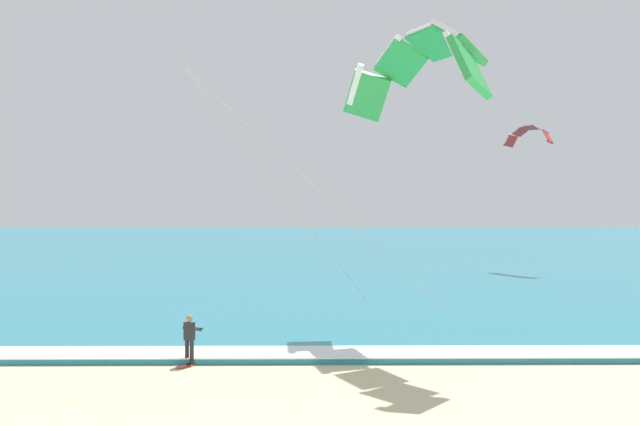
# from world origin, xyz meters

# --- Properties ---
(sea) EXTENTS (200.00, 120.00, 0.20)m
(sea) POSITION_xyz_m (0.00, 73.97, 0.10)
(sea) COLOR teal
(sea) RESTS_ON ground
(surf_foam) EXTENTS (200.00, 2.05, 0.04)m
(surf_foam) POSITION_xyz_m (0.00, 14.97, 0.22)
(surf_foam) COLOR white
(surf_foam) RESTS_ON sea
(surfboard) EXTENTS (1.05, 1.44, 0.09)m
(surfboard) POSITION_xyz_m (-0.82, 14.00, 0.03)
(surfboard) COLOR #E04C38
(surfboard) RESTS_ON ground
(kitesurfer) EXTENTS (0.67, 0.67, 1.69)m
(kitesurfer) POSITION_xyz_m (-0.81, 14.02, 0.94)
(kitesurfer) COLOR #232328
(kitesurfer) RESTS_ON ground
(kite_primary) EXTENTS (10.61, 8.47, 11.02)m
(kite_primary) POSITION_xyz_m (7.51, 17.69, 10.85)
(kite_primary) COLOR green
(kite_distant) EXTENTS (2.91, 4.18, 1.65)m
(kite_distant) POSITION_xyz_m (20.11, 45.61, 10.74)
(kite_distant) COLOR red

